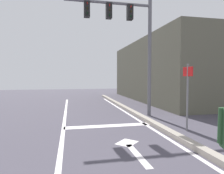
{
  "coord_description": "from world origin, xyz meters",
  "views": [
    {
      "loc": [
        0.16,
        0.2,
        1.74
      ],
      "look_at": [
        1.44,
        6.17,
        1.45
      ],
      "focal_mm": 31.57,
      "sensor_mm": 36.0,
      "label": 1
    }
  ],
  "objects": [
    {
      "name": "building_block",
      "position": [
        11.58,
        14.34,
        2.24
      ],
      "size": [
        13.11,
        12.2,
        4.48
      ],
      "primitive_type": "cube",
      "color": "#5D5B4A",
      "rests_on": "ground"
    },
    {
      "name": "street_sign_post",
      "position": [
        3.88,
        5.89,
        1.43
      ],
      "size": [
        0.08,
        0.44,
        2.18
      ],
      "color": "slate",
      "rests_on": "ground"
    },
    {
      "name": "lane_arrow_stem",
      "position": [
        1.63,
        4.33,
        0.0
      ],
      "size": [
        0.16,
        1.4,
        0.01
      ],
      "primitive_type": "cube",
      "color": "silver",
      "rests_on": "ground"
    },
    {
      "name": "lane_line_curbside",
      "position": [
        2.88,
        6.0,
        0.0
      ],
      "size": [
        0.12,
        20.0,
        0.01
      ],
      "primitive_type": "cube",
      "color": "silver",
      "rests_on": "ground"
    },
    {
      "name": "lane_line_center",
      "position": [
        -0.07,
        6.0,
        0.0
      ],
      "size": [
        0.12,
        20.0,
        0.01
      ],
      "primitive_type": "cube",
      "color": "silver",
      "rests_on": "ground"
    },
    {
      "name": "stop_bar",
      "position": [
        1.48,
        7.08,
        0.0
      ],
      "size": [
        3.1,
        0.4,
        0.01
      ],
      "primitive_type": "cube",
      "color": "silver",
      "rests_on": "ground"
    },
    {
      "name": "traffic_signal_mast",
      "position": [
        2.61,
        8.58,
        3.82
      ],
      "size": [
        3.82,
        0.34,
        5.29
      ],
      "color": "slate",
      "rests_on": "ground"
    },
    {
      "name": "curb_strip",
      "position": [
        3.13,
        6.0,
        0.07
      ],
      "size": [
        0.24,
        24.0,
        0.14
      ],
      "primitive_type": "cube",
      "color": "#A3998C",
      "rests_on": "ground"
    },
    {
      "name": "lane_arrow_head",
      "position": [
        1.63,
        5.18,
        0.0
      ],
      "size": [
        0.71,
        0.71,
        0.01
      ],
      "primitive_type": "cube",
      "rotation": [
        0.0,
        0.0,
        0.79
      ],
      "color": "silver",
      "rests_on": "ground"
    }
  ]
}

